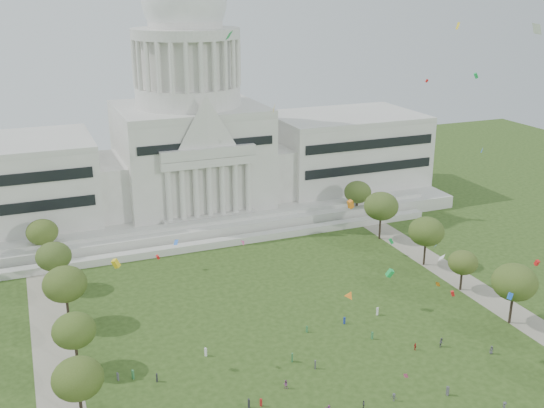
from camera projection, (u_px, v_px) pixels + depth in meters
capitol at (191, 144)px, 198.98m from camera, size 160.00×64.50×91.30m
path_left at (58, 385)px, 115.75m from camera, size 8.00×160.00×0.04m
path_right at (485, 295)px, 149.58m from camera, size 8.00×160.00×0.04m
row_tree_l_2 at (78, 379)px, 102.91m from camera, size 8.42×8.42×11.97m
row_tree_r_2 at (515, 282)px, 134.09m from camera, size 9.55×9.55×13.58m
row_tree_l_3 at (74, 331)px, 117.94m from camera, size 8.12×8.12×11.55m
row_tree_r_3 at (463, 263)px, 149.99m from camera, size 7.01×7.01×9.98m
row_tree_l_4 at (65, 284)px, 133.83m from camera, size 9.29×9.29×13.21m
row_tree_r_4 at (426, 232)px, 163.08m from camera, size 9.19×9.19×13.06m
row_tree_l_5 at (54, 256)px, 150.08m from camera, size 8.33×8.33×11.85m
row_tree_r_5 at (381, 206)px, 180.14m from camera, size 9.82×9.82×13.96m
row_tree_l_6 at (42, 232)px, 165.48m from camera, size 8.19×8.19×11.64m
row_tree_r_6 at (358, 192)px, 197.23m from camera, size 8.42×8.42×11.97m
person_0 at (491, 350)px, 125.27m from camera, size 1.00×0.85×1.73m
person_2 at (442, 342)px, 127.72m from camera, size 1.12×1.08×1.99m
person_3 at (394, 397)px, 110.91m from camera, size 1.07×1.10×1.57m
person_4 at (364, 404)px, 108.91m from camera, size 0.79×1.07×1.63m
person_8 at (286, 384)px, 114.46m from camera, size 0.98×0.82×1.73m
person_9 at (505, 407)px, 108.15m from camera, size 0.90×1.33×1.88m
person_10 at (415, 347)px, 126.62m from camera, size 0.52×0.91×1.51m
distant_crowd at (261, 390)px, 112.92m from camera, size 57.62×38.64×1.87m
kite_swarm at (363, 276)px, 106.24m from camera, size 80.73×108.19×59.97m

